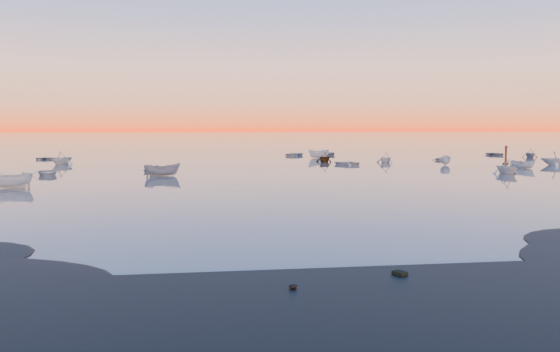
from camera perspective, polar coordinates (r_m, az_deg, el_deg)
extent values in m
plane|color=#6C625A|center=(125.18, -4.18, 2.66)|extent=(600.00, 600.00, 0.00)
imported|color=silver|center=(69.85, -23.14, 0.05)|extent=(4.82, 3.35, 1.11)
imported|color=gray|center=(65.12, -12.20, 0.01)|extent=(2.01, 4.29, 1.45)
imported|color=silver|center=(71.96, 22.59, 0.22)|extent=(4.17, 2.41, 1.37)
cylinder|color=#4C1C10|center=(89.63, 22.50, 1.20)|extent=(0.85, 0.85, 0.28)
cylinder|color=#4C1C10|center=(89.55, 22.53, 1.95)|extent=(0.30, 0.30, 2.46)
cone|color=#4C1C10|center=(89.49, 22.56, 2.89)|extent=(0.57, 0.57, 0.47)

